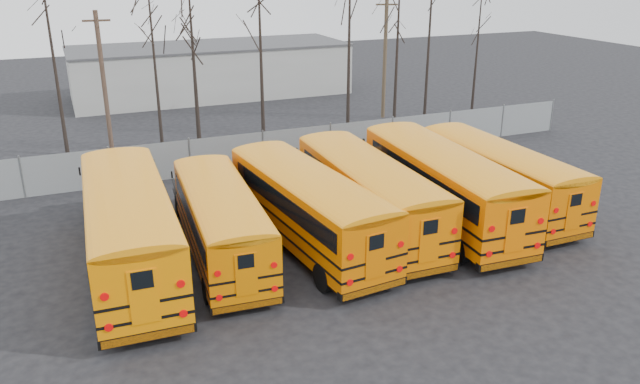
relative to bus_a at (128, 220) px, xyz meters
name	(u,v)px	position (x,y,z in m)	size (l,w,h in m)	color
ground	(361,258)	(8.18, -2.36, -2.00)	(120.00, 120.00, 0.00)	black
fence	(263,150)	(8.18, 9.64, -1.00)	(40.00, 0.04, 2.00)	gray
distant_building	(211,71)	(10.18, 29.64, 0.00)	(22.00, 8.00, 4.00)	#A9A9A4
bus_a	(128,220)	(0.00, 0.00, 0.00)	(3.28, 12.28, 3.41)	black
bus_b	(220,216)	(3.30, -0.17, -0.29)	(3.12, 10.54, 2.91)	black
bus_c	(305,201)	(6.66, -0.43, -0.13)	(3.70, 11.55, 3.18)	black
bus_d	(366,188)	(9.51, -0.06, -0.12)	(2.90, 11.51, 3.20)	black
bus_e	(440,179)	(12.86, -0.44, -0.04)	(3.38, 12.08, 3.35)	black
bus_f	(496,171)	(16.07, -0.08, -0.22)	(2.52, 10.86, 3.03)	black
utility_pole_left	(104,84)	(0.71, 14.84, 2.21)	(1.46, 0.25, 8.18)	#4B372A
utility_pole_right	(385,57)	(19.61, 17.14, 2.30)	(1.42, 0.65, 8.37)	#4A3C2A
tree_2	(55,70)	(-1.68, 12.15, 3.56)	(0.26, 0.26, 11.11)	black
tree_3	(155,70)	(3.24, 12.54, 3.22)	(0.26, 0.26, 10.43)	black
tree_4	(195,74)	(5.53, 13.62, 2.62)	(0.26, 0.26, 9.24)	black
tree_5	(261,61)	(9.07, 12.33, 3.33)	(0.26, 0.26, 10.65)	black
tree_6	(349,41)	(14.83, 12.96, 4.09)	(0.26, 0.26, 12.18)	black
tree_7	(397,54)	(17.85, 12.41, 3.21)	(0.26, 0.26, 10.42)	black
tree_8	(430,28)	(21.80, 15.06, 4.40)	(0.26, 0.26, 12.78)	black
tree_9	(477,52)	(26.18, 15.59, 2.51)	(0.26, 0.26, 9.02)	black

